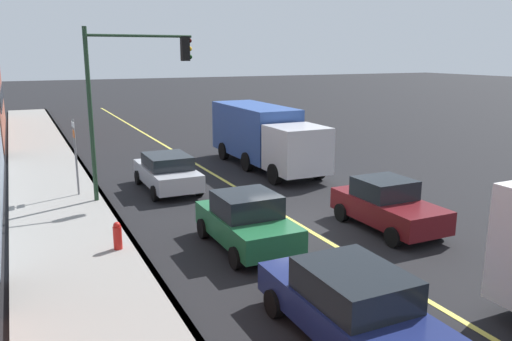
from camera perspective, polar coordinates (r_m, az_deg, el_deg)
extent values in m
plane|color=black|center=(16.90, 4.69, -5.98)|extent=(200.00, 200.00, 0.00)
cube|color=gray|center=(14.86, -19.30, -9.11)|extent=(80.00, 3.36, 0.15)
cube|color=slate|center=(15.08, -13.20, -8.39)|extent=(80.00, 0.16, 0.15)
cube|color=#D8CC4C|center=(16.90, 4.69, -5.96)|extent=(80.00, 0.16, 0.01)
cube|color=#262D38|center=(39.60, -26.55, 7.55)|extent=(14.52, 0.06, 1.10)
cube|color=#A8AAB2|center=(21.13, -9.90, -0.47)|extent=(4.23, 1.79, 0.66)
cube|color=black|center=(20.91, -9.89, 1.05)|extent=(2.12, 1.65, 0.52)
cylinder|color=black|center=(22.33, -13.00, -0.77)|extent=(0.60, 0.22, 0.60)
cylinder|color=black|center=(22.75, -8.70, -0.33)|extent=(0.60, 0.22, 0.60)
cylinder|color=black|center=(19.69, -11.21, -2.52)|extent=(0.60, 0.22, 0.60)
cylinder|color=black|center=(20.16, -6.39, -1.98)|extent=(0.60, 0.22, 0.60)
cube|color=#591116|center=(16.71, 14.54, -4.24)|extent=(3.92, 1.73, 0.70)
cube|color=black|center=(16.70, 14.16, -1.90)|extent=(1.57, 1.60, 0.60)
cylinder|color=black|center=(16.47, 19.64, -6.13)|extent=(0.60, 0.22, 0.60)
cylinder|color=black|center=(15.36, 15.11, -7.19)|extent=(0.60, 0.22, 0.60)
cylinder|color=black|center=(18.28, 13.94, -3.87)|extent=(0.60, 0.22, 0.60)
cylinder|color=black|center=(17.29, 9.56, -4.64)|extent=(0.60, 0.22, 0.60)
cube|color=navy|center=(10.33, 10.49, -15.34)|extent=(4.52, 1.78, 0.63)
cube|color=black|center=(10.00, 10.90, -12.37)|extent=(2.12, 1.64, 0.61)
cylinder|color=black|center=(11.19, 2.05, -14.61)|extent=(0.60, 0.22, 0.60)
cylinder|color=black|center=(12.01, 9.63, -12.77)|extent=(0.60, 0.22, 0.60)
cube|color=#1E6038|center=(14.71, -1.04, -6.22)|extent=(3.83, 1.79, 0.68)
cube|color=black|center=(14.52, -1.06, -3.77)|extent=(1.65, 1.64, 0.63)
cylinder|color=black|center=(15.63, -5.90, -6.45)|extent=(0.60, 0.22, 0.60)
cylinder|color=black|center=(16.25, -0.06, -5.60)|extent=(0.60, 0.22, 0.60)
cylinder|color=black|center=(13.42, -2.21, -9.73)|extent=(0.60, 0.22, 0.60)
cylinder|color=black|center=(14.15, 4.37, -8.53)|extent=(0.60, 0.22, 0.60)
cube|color=silver|center=(22.03, 4.62, 2.38)|extent=(2.37, 2.27, 1.98)
cube|color=#2D4C93|center=(25.75, -0.17, 4.54)|extent=(5.95, 2.27, 2.49)
cylinder|color=black|center=(22.78, 6.94, 0.14)|extent=(0.90, 0.28, 0.90)
cylinder|color=black|center=(21.72, 2.09, -0.41)|extent=(0.90, 0.28, 0.90)
cylinder|color=black|center=(27.74, 0.55, 2.55)|extent=(0.90, 0.28, 0.90)
cylinder|color=black|center=(26.88, -3.62, 2.18)|extent=(0.90, 0.28, 0.90)
cylinder|color=black|center=(25.15, 3.51, 1.43)|extent=(0.90, 0.28, 0.90)
cylinder|color=black|center=(24.20, -0.99, 0.99)|extent=(0.90, 0.28, 0.90)
cylinder|color=#1E3823|center=(19.30, -17.98, 5.55)|extent=(0.16, 0.16, 6.39)
cylinder|color=#1E3823|center=(19.51, -12.81, 14.46)|extent=(0.10, 3.85, 0.10)
cube|color=black|center=(19.95, -7.93, 13.32)|extent=(0.28, 0.30, 0.90)
sphere|color=#360605|center=(20.01, -7.45, 14.19)|extent=(0.18, 0.18, 0.18)
sphere|color=gold|center=(20.00, -7.42, 13.33)|extent=(0.18, 0.18, 0.18)
sphere|color=black|center=(20.00, -7.40, 12.47)|extent=(0.18, 0.18, 0.18)
cylinder|color=slate|center=(20.59, -19.45, 1.19)|extent=(0.08, 0.08, 3.07)
cube|color=white|center=(20.38, -19.79, 4.86)|extent=(0.60, 0.02, 0.20)
cube|color=#DB5919|center=(20.43, -19.72, 3.89)|extent=(0.44, 0.02, 0.28)
cylinder|color=red|center=(14.82, -15.19, -7.54)|extent=(0.24, 0.24, 0.80)
sphere|color=red|center=(14.67, -15.29, -5.93)|extent=(0.20, 0.20, 0.20)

